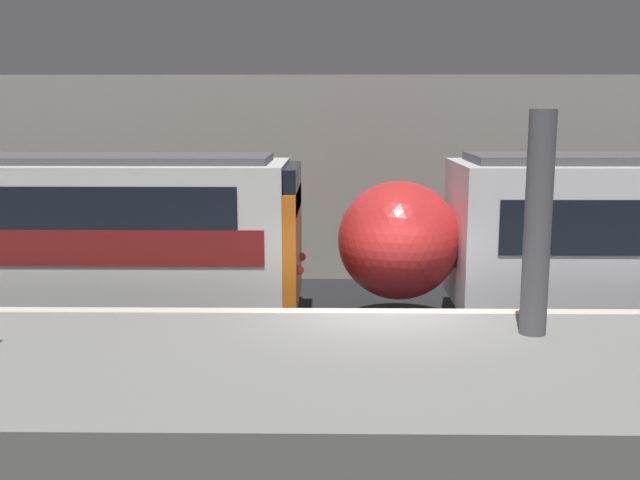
# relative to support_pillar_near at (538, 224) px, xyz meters

# --- Properties ---
(ground_plane) EXTENTS (120.00, 120.00, 0.00)m
(ground_plane) POSITION_rel_support_pillar_near_xyz_m (-2.16, 1.33, -2.76)
(ground_plane) COLOR black
(platform) EXTENTS (40.00, 4.82, 1.13)m
(platform) POSITION_rel_support_pillar_near_xyz_m (-2.16, -1.08, -2.20)
(platform) COLOR slate
(platform) RESTS_ON ground
(station_rear_barrier) EXTENTS (50.00, 0.15, 5.22)m
(station_rear_barrier) POSITION_rel_support_pillar_near_xyz_m (-2.16, 8.45, -0.15)
(station_rear_barrier) COLOR #9E998E
(station_rear_barrier) RESTS_ON ground
(support_pillar_near) EXTENTS (0.39, 0.39, 3.27)m
(support_pillar_near) POSITION_rel_support_pillar_near_xyz_m (0.00, 0.00, 0.00)
(support_pillar_near) COLOR #56565B
(support_pillar_near) RESTS_ON platform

